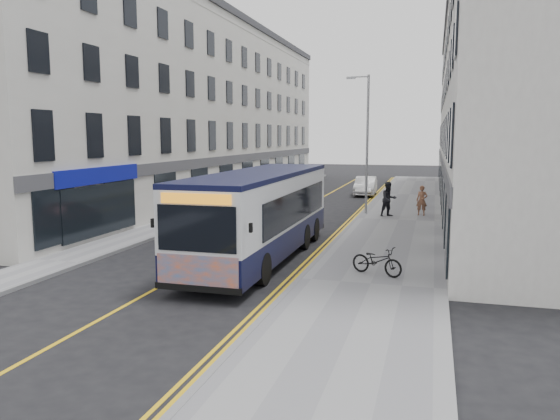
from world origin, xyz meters
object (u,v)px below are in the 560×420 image
Objects in this scene: city_bus at (260,212)px; pedestrian_far at (389,199)px; streetlamp at (366,139)px; bicycle at (377,261)px; car_maroon at (203,219)px; car_white at (366,186)px; pedestrian_near at (422,200)px.

pedestrian_far is (3.77, 11.65, -0.71)m from city_bus.
streetlamp is 4.14× the size of pedestrian_far.
bicycle is 0.41× the size of car_maroon.
bicycle is 0.41× the size of car_white.
pedestrian_far is 0.44× the size of car_white.
car_maroon is (-9.64, -8.50, -0.23)m from pedestrian_near.
streetlamp is 3.70m from pedestrian_far.
car_maroon is (-8.56, 5.64, 0.15)m from bicycle.
city_bus is at bearing 93.06° from bicycle.
car_maroon is (-7.86, -7.61, -0.35)m from pedestrian_far.
car_white is (-3.39, 24.89, 0.13)m from bicycle.
city_bus is 5.84m from car_maroon.
car_maroon is at bearing -171.57° from pedestrian_far.
bicycle is 10.25m from car_maroon.
pedestrian_far reaches higher than car_white.
car_white is at bearing 67.37° from pedestrian_far.
pedestrian_near is 0.39× the size of car_white.
bicycle is at bearing -84.69° from car_white.
streetlamp reaches higher than car_maroon.
bicycle is 25.12m from car_white.
city_bus is 12.26m from pedestrian_far.
pedestrian_far is (-1.78, -0.89, 0.12)m from pedestrian_near.
pedestrian_near is at bearing 18.37° from bicycle.
streetlamp is 14.77m from bicycle.
pedestrian_far reaches higher than pedestrian_near.
city_bus reaches higher than pedestrian_far.
streetlamp is at bearing -85.83° from car_white.
car_maroon is at bearing -107.47° from car_white.
city_bus is 6.34× the size of bicycle.
streetlamp is at bearing 79.45° from city_bus.
pedestrian_near is (3.22, 0.02, -3.42)m from streetlamp.
bicycle is at bearing -88.15° from pedestrian_near.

